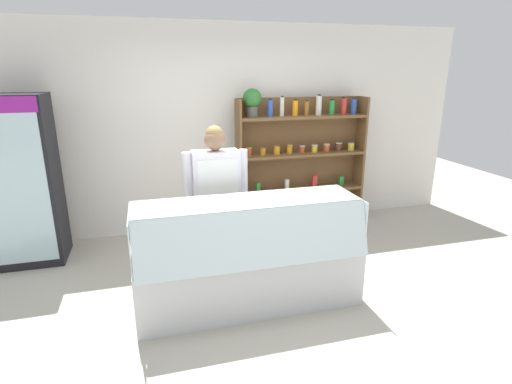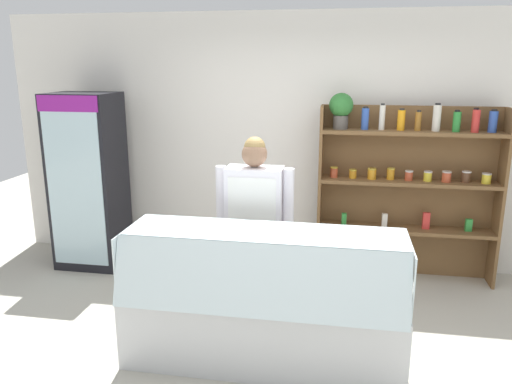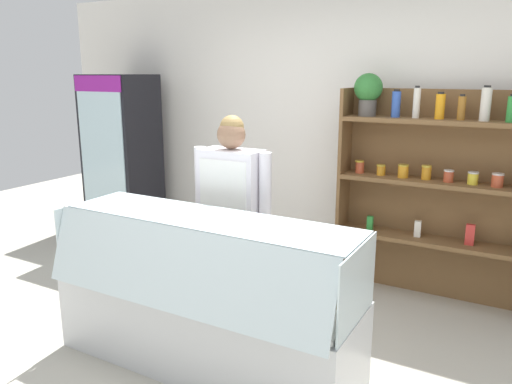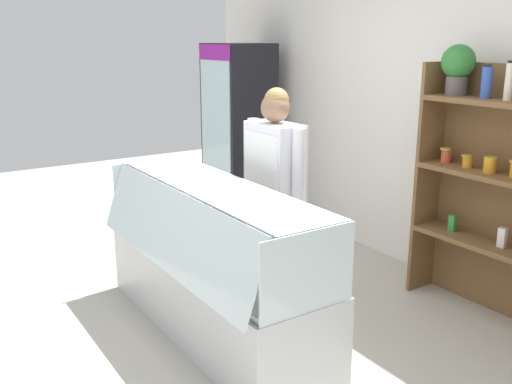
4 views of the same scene
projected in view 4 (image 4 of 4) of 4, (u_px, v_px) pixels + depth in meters
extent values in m
plane|color=#B7B2A3|center=(230.00, 340.00, 3.78)|extent=(12.00, 12.00, 0.00)
cube|color=white|center=(450.00, 114.00, 4.51)|extent=(6.80, 0.10, 2.70)
cube|color=black|center=(239.00, 132.00, 6.24)|extent=(0.68, 0.57, 1.88)
cube|color=silver|center=(216.00, 134.00, 6.09)|extent=(0.60, 0.01, 1.68)
cube|color=#8C1E8C|center=(214.00, 52.00, 5.86)|extent=(0.64, 0.01, 0.16)
cylinder|color=purple|center=(214.00, 183.00, 6.43)|extent=(0.06, 0.06, 0.20)
cylinder|color=silver|center=(222.00, 188.00, 6.28)|extent=(0.06, 0.06, 0.16)
cylinder|color=red|center=(231.00, 190.00, 6.12)|extent=(0.06, 0.06, 0.21)
cylinder|color=red|center=(213.00, 142.00, 6.30)|extent=(0.07, 0.07, 0.14)
cylinder|color=purple|center=(221.00, 143.00, 6.15)|extent=(0.06, 0.06, 0.19)
cylinder|color=red|center=(230.00, 145.00, 5.99)|extent=(0.06, 0.06, 0.21)
cylinder|color=silver|center=(211.00, 94.00, 6.18)|extent=(0.06, 0.06, 0.21)
cylinder|color=#2D8C38|center=(217.00, 98.00, 6.08)|extent=(0.07, 0.07, 0.15)
cylinder|color=#2D8C38|center=(224.00, 98.00, 5.96)|extent=(0.06, 0.06, 0.18)
cylinder|color=silver|center=(231.00, 100.00, 5.85)|extent=(0.06, 0.06, 0.16)
cube|color=brown|center=(428.00, 180.00, 4.35)|extent=(0.03, 0.28, 1.77)
cylinder|color=#4C4742|center=(456.00, 86.00, 4.02)|extent=(0.15, 0.15, 0.14)
sphere|color=#2B6E2D|center=(458.00, 61.00, 3.97)|extent=(0.24, 0.24, 0.24)
cylinder|color=#3356B2|center=(486.00, 83.00, 3.82)|extent=(0.07, 0.07, 0.21)
cylinder|color=black|center=(488.00, 66.00, 3.79)|extent=(0.05, 0.05, 0.02)
cylinder|color=silver|center=(509.00, 82.00, 3.69)|extent=(0.06, 0.06, 0.24)
cylinder|color=black|center=(511.00, 62.00, 3.65)|extent=(0.04, 0.04, 0.02)
cylinder|color=#BF4C2D|center=(446.00, 156.00, 4.20)|extent=(0.07, 0.07, 0.10)
cylinder|color=gold|center=(445.00, 149.00, 4.17)|extent=(0.08, 0.08, 0.01)
cylinder|color=orange|center=(467.00, 162.00, 4.04)|extent=(0.07, 0.07, 0.08)
cylinder|color=gold|center=(467.00, 156.00, 4.03)|extent=(0.07, 0.07, 0.01)
cylinder|color=orange|center=(490.00, 166.00, 3.88)|extent=(0.09, 0.09, 0.10)
cylinder|color=gold|center=(491.00, 158.00, 3.87)|extent=(0.09, 0.09, 0.01)
cube|color=#2D8C38|center=(453.00, 223.00, 4.22)|extent=(0.05, 0.04, 0.12)
cube|color=silver|center=(502.00, 238.00, 3.89)|extent=(0.06, 0.04, 0.14)
cube|color=silver|center=(214.00, 292.00, 3.86)|extent=(2.04, 0.65, 0.55)
cube|color=white|center=(213.00, 251.00, 3.78)|extent=(1.98, 0.59, 0.03)
cube|color=silver|center=(170.00, 230.00, 3.57)|extent=(2.00, 0.16, 0.47)
cube|color=silver|center=(219.00, 187.00, 3.69)|extent=(2.00, 0.49, 0.01)
cube|color=silver|center=(151.00, 188.00, 4.54)|extent=(0.01, 0.61, 0.45)
cube|color=silver|center=(309.00, 273.00, 2.92)|extent=(0.01, 0.61, 0.45)
cube|color=beige|center=(172.00, 213.00, 4.46)|extent=(0.16, 0.12, 0.05)
cube|color=white|center=(149.00, 217.00, 4.35)|extent=(0.05, 0.03, 0.02)
cube|color=beige|center=(191.00, 224.00, 4.20)|extent=(0.16, 0.13, 0.05)
cube|color=white|center=(166.00, 229.00, 4.10)|extent=(0.05, 0.03, 0.02)
cube|color=beige|center=(212.00, 236.00, 3.94)|extent=(0.16, 0.11, 0.05)
cube|color=white|center=(186.00, 241.00, 3.84)|extent=(0.05, 0.03, 0.02)
cube|color=tan|center=(236.00, 249.00, 3.68)|extent=(0.17, 0.12, 0.06)
cube|color=white|center=(209.00, 256.00, 3.58)|extent=(0.05, 0.03, 0.02)
cube|color=beige|center=(263.00, 266.00, 3.43)|extent=(0.16, 0.11, 0.05)
cube|color=white|center=(236.00, 273.00, 3.32)|extent=(0.05, 0.03, 0.02)
cube|color=tan|center=(295.00, 284.00, 3.17)|extent=(0.16, 0.13, 0.06)
cube|color=white|center=(266.00, 293.00, 3.07)|extent=(0.05, 0.03, 0.02)
cylinder|color=#C1706B|center=(149.00, 211.00, 4.39)|extent=(0.19, 0.15, 0.12)
cylinder|color=#A35B4C|center=(161.00, 217.00, 4.21)|extent=(0.16, 0.14, 0.14)
cylinder|color=white|center=(244.00, 263.00, 3.30)|extent=(0.07, 0.07, 0.18)
cylinder|color=white|center=(253.00, 264.00, 3.21)|extent=(0.07, 0.07, 0.23)
cylinder|color=#4C4233|center=(266.00, 248.00, 4.39)|extent=(0.13, 0.13, 0.74)
cylinder|color=#4C4233|center=(282.00, 256.00, 4.22)|extent=(0.13, 0.13, 0.74)
cube|color=white|center=(275.00, 165.00, 4.13)|extent=(0.47, 0.24, 0.61)
cube|color=white|center=(260.00, 211.00, 4.15)|extent=(0.39, 0.01, 1.14)
cylinder|color=white|center=(254.00, 154.00, 4.35)|extent=(0.09, 0.09, 0.55)
cylinder|color=white|center=(299.00, 168.00, 3.89)|extent=(0.09, 0.09, 0.55)
sphere|color=#8C664C|center=(275.00, 108.00, 4.02)|extent=(0.21, 0.21, 0.21)
sphere|color=#997A47|center=(277.00, 100.00, 4.01)|extent=(0.18, 0.18, 0.18)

